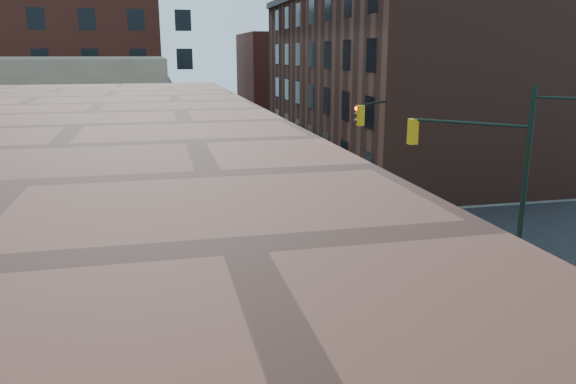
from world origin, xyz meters
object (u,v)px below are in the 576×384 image
parked_car_wfar (179,146)px  parked_car_enear (263,149)px  barricade_nw_a (162,217)px  pedestrian_b (54,216)px  police_car (338,216)px  barrel_bank (186,219)px  barricade_se_a (542,269)px  barrel_road (333,212)px  pedestrian_a (165,209)px  parked_car_wnear (178,166)px  pickup (176,197)px

parked_car_wfar → parked_car_enear: bearing=-28.9°
barricade_nw_a → pedestrian_b: bearing=178.9°
parked_car_enear → parked_car_wfar: bearing=-24.6°
police_car → barrel_bank: size_ratio=5.95×
police_car → parked_car_wfar: size_ratio=1.34×
barrel_bank → pedestrian_b: bearing=176.6°
barricade_nw_a → barrel_bank: bearing=-8.2°
parked_car_enear → barricade_se_a: bearing=108.9°
parked_car_enear → barrel_bank: (-7.90, -19.42, -0.35)m
barrel_road → barrel_bank: barrel_road is taller
pedestrian_a → barrel_road: size_ratio=1.60×
parked_car_wnear → barricade_se_a: parked_car_wnear is taller
police_car → barrel_road: bearing=29.4°
barricade_se_a → barrel_road: bearing=18.7°
pedestrian_a → barricade_se_a: size_ratio=1.24×
barrel_road → barrel_bank: 8.23m
barrel_road → pedestrian_a: bearing=172.4°
parked_car_enear → barrel_road: (0.29, -20.26, -0.29)m
parked_car_wfar → barricade_se_a: parked_car_wfar is taller
parked_car_enear → parked_car_wnear: bearing=42.5°
parked_car_wnear → barrel_bank: parked_car_wnear is taller
pickup → barricade_nw_a: 3.58m
pedestrian_a → pedestrian_b: (-5.73, 0.00, -0.02)m
pedestrian_b → barrel_bank: size_ratio=1.79×
pedestrian_b → barricade_nw_a: 5.53m
barrel_road → barricade_se_a: 11.92m
pedestrian_a → barricade_se_a: bearing=-38.2°
police_car → barrel_bank: 8.32m
police_car → barrel_bank: bearing=111.0°
pedestrian_b → barrel_road: size_ratio=1.56×
pickup → barricade_nw_a: pickup is taller
barrel_road → barricade_nw_a: (-9.51, 1.05, 0.09)m
barricade_se_a → parked_car_enear: bearing=1.1°
pickup → pedestrian_a: pedestrian_a is taller
pedestrian_b → barrel_road: pedestrian_b is taller
parked_car_enear → barricade_se_a: (6.00, -30.72, -0.15)m
parked_car_enear → barricade_nw_a: (-9.22, -19.21, -0.20)m
pedestrian_b → parked_car_wnear: bearing=34.1°
parked_car_wfar → barrel_bank: size_ratio=4.43×
barrel_bank → parked_car_enear: bearing=67.9°
pedestrian_a → barricade_nw_a: 0.47m
police_car → barrel_bank: (-7.94, 2.44, -0.32)m
barrel_road → parked_car_wfar: bearing=106.9°
pickup → police_car: bearing=-138.6°
parked_car_wnear → parked_car_enear: (7.76, 5.36, 0.12)m
parked_car_wfar → parked_car_enear: parked_car_enear is taller
pedestrian_a → barrel_bank: 1.28m
parked_car_enear → pickup: bearing=70.0°
pickup → parked_car_wfar: size_ratio=1.38×
police_car → parked_car_enear: size_ratio=1.10×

